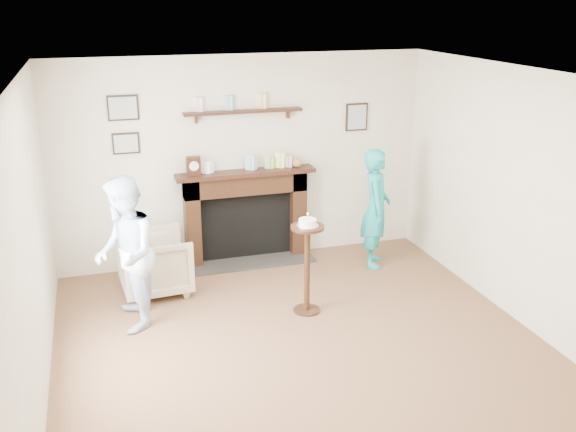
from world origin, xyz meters
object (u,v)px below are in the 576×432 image
(man, at_px, (132,325))
(armchair, at_px, (157,291))
(pedestal_table, at_px, (307,252))
(woman, at_px, (373,264))

(man, bearing_deg, armchair, 155.61)
(man, bearing_deg, pedestal_table, 83.09)
(armchair, height_order, pedestal_table, pedestal_table)
(man, bearing_deg, woman, 103.91)
(armchair, bearing_deg, pedestal_table, -127.40)
(woman, bearing_deg, man, 126.94)
(man, height_order, pedestal_table, pedestal_table)
(armchair, xyz_separation_m, man, (-0.33, -0.73, 0.00))
(man, relative_size, woman, 1.06)
(armchair, relative_size, man, 0.49)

